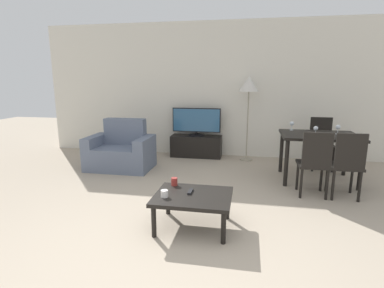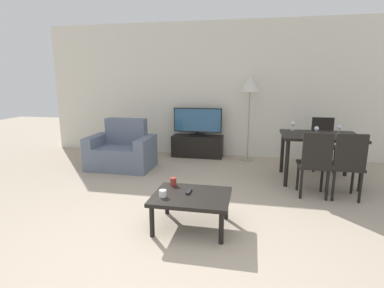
# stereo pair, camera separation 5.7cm
# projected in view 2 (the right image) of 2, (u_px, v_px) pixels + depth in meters

# --- Properties ---
(ground_plane) EXTENTS (18.00, 18.00, 0.00)m
(ground_plane) POSITION_uv_depth(u_px,v_px,m) (152.00, 267.00, 2.55)
(ground_plane) COLOR tan
(wall_back) EXTENTS (7.21, 0.06, 2.70)m
(wall_back) POSITION_uv_depth(u_px,v_px,m) (214.00, 90.00, 6.12)
(wall_back) COLOR silver
(wall_back) RESTS_ON ground_plane
(armchair) EXTENTS (1.12, 0.74, 0.87)m
(armchair) POSITION_uv_depth(u_px,v_px,m) (122.00, 151.00, 5.38)
(armchair) COLOR slate
(armchair) RESTS_ON ground_plane
(tv_stand) EXTENTS (1.03, 0.37, 0.44)m
(tv_stand) POSITION_uv_depth(u_px,v_px,m) (197.00, 146.00, 6.17)
(tv_stand) COLOR black
(tv_stand) RESTS_ON ground_plane
(tv) EXTENTS (0.98, 0.32, 0.57)m
(tv) POSITION_uv_depth(u_px,v_px,m) (198.00, 122.00, 6.06)
(tv) COLOR black
(tv) RESTS_ON tv_stand
(coffee_table) EXTENTS (0.81, 0.65, 0.37)m
(coffee_table) POSITION_uv_depth(u_px,v_px,m) (191.00, 199.00, 3.18)
(coffee_table) COLOR black
(coffee_table) RESTS_ON ground_plane
(dining_table) EXTENTS (1.14, 0.84, 0.74)m
(dining_table) POSITION_uv_depth(u_px,v_px,m) (320.00, 141.00, 4.59)
(dining_table) COLOR black
(dining_table) RESTS_ON ground_plane
(dining_chair_near) EXTENTS (0.40, 0.40, 0.91)m
(dining_chair_near) POSITION_uv_depth(u_px,v_px,m) (315.00, 161.00, 3.96)
(dining_chair_near) COLOR black
(dining_chair_near) RESTS_ON ground_plane
(dining_chair_far) EXTENTS (0.40, 0.40, 0.91)m
(dining_chair_far) POSITION_uv_depth(u_px,v_px,m) (323.00, 141.00, 5.28)
(dining_chair_far) COLOR black
(dining_chair_far) RESTS_ON ground_plane
(dining_chair_near_right) EXTENTS (0.40, 0.40, 0.91)m
(dining_chair_near_right) POSITION_uv_depth(u_px,v_px,m) (347.00, 163.00, 3.89)
(dining_chair_near_right) COLOR black
(dining_chair_near_right) RESTS_ON ground_plane
(floor_lamp) EXTENTS (0.38, 0.38, 1.63)m
(floor_lamp) POSITION_uv_depth(u_px,v_px,m) (250.00, 87.00, 5.63)
(floor_lamp) COLOR gray
(floor_lamp) RESTS_ON ground_plane
(remote_primary) EXTENTS (0.04, 0.15, 0.02)m
(remote_primary) POSITION_uv_depth(u_px,v_px,m) (189.00, 191.00, 3.24)
(remote_primary) COLOR black
(remote_primary) RESTS_ON coffee_table
(cup_white_near) EXTENTS (0.07, 0.07, 0.07)m
(cup_white_near) POSITION_uv_depth(u_px,v_px,m) (163.00, 194.00, 3.10)
(cup_white_near) COLOR white
(cup_white_near) RESTS_ON coffee_table
(cup_colored_far) EXTENTS (0.07, 0.07, 0.09)m
(cup_colored_far) POSITION_uv_depth(u_px,v_px,m) (173.00, 181.00, 3.45)
(cup_colored_far) COLOR maroon
(cup_colored_far) RESTS_ON coffee_table
(wine_glass_left) EXTENTS (0.07, 0.07, 0.15)m
(wine_glass_left) POSITION_uv_depth(u_px,v_px,m) (317.00, 129.00, 4.43)
(wine_glass_left) COLOR silver
(wine_glass_left) RESTS_ON dining_table
(wine_glass_center) EXTENTS (0.07, 0.07, 0.15)m
(wine_glass_center) POSITION_uv_depth(u_px,v_px,m) (293.00, 124.00, 4.92)
(wine_glass_center) COLOR silver
(wine_glass_center) RESTS_ON dining_table
(wine_glass_right) EXTENTS (0.07, 0.07, 0.15)m
(wine_glass_right) POSITION_uv_depth(u_px,v_px,m) (339.00, 128.00, 4.55)
(wine_glass_right) COLOR silver
(wine_glass_right) RESTS_ON dining_table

